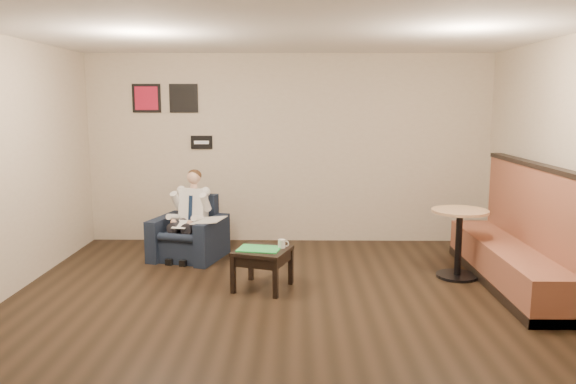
{
  "coord_description": "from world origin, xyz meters",
  "views": [
    {
      "loc": [
        0.11,
        -5.37,
        2.09
      ],
      "look_at": [
        0.02,
        1.2,
        1.04
      ],
      "focal_mm": 35.0,
      "sensor_mm": 36.0,
      "label": 1
    }
  ],
  "objects_px": {
    "side_table": "(263,269)",
    "coffee_mug": "(282,244)",
    "smartphone": "(272,246)",
    "green_folder": "(259,249)",
    "banquette": "(512,226)",
    "seated_man": "(185,219)",
    "armchair": "(188,228)",
    "cafe_table": "(458,244)"
  },
  "relations": [
    {
      "from": "green_folder",
      "to": "banquette",
      "type": "height_order",
      "value": "banquette"
    },
    {
      "from": "seated_man",
      "to": "smartphone",
      "type": "xyz_separation_m",
      "value": [
        1.2,
        -1.01,
        -0.1
      ]
    },
    {
      "from": "side_table",
      "to": "coffee_mug",
      "type": "relative_size",
      "value": 5.79
    },
    {
      "from": "side_table",
      "to": "green_folder",
      "type": "distance_m",
      "value": 0.24
    },
    {
      "from": "armchair",
      "to": "cafe_table",
      "type": "relative_size",
      "value": 1.03
    },
    {
      "from": "armchair",
      "to": "cafe_table",
      "type": "height_order",
      "value": "cafe_table"
    },
    {
      "from": "coffee_mug",
      "to": "cafe_table",
      "type": "xyz_separation_m",
      "value": [
        2.11,
        0.4,
        -0.09
      ]
    },
    {
      "from": "side_table",
      "to": "cafe_table",
      "type": "height_order",
      "value": "cafe_table"
    },
    {
      "from": "coffee_mug",
      "to": "smartphone",
      "type": "bearing_deg",
      "value": 144.32
    },
    {
      "from": "green_folder",
      "to": "banquette",
      "type": "bearing_deg",
      "value": 4.39
    },
    {
      "from": "smartphone",
      "to": "banquette",
      "type": "distance_m",
      "value": 2.76
    },
    {
      "from": "side_table",
      "to": "cafe_table",
      "type": "xyz_separation_m",
      "value": [
        2.33,
        0.45,
        0.18
      ]
    },
    {
      "from": "side_table",
      "to": "banquette",
      "type": "distance_m",
      "value": 2.9
    },
    {
      "from": "seated_man",
      "to": "coffee_mug",
      "type": "distance_m",
      "value": 1.71
    },
    {
      "from": "coffee_mug",
      "to": "smartphone",
      "type": "xyz_separation_m",
      "value": [
        -0.11,
        0.08,
        -0.04
      ]
    },
    {
      "from": "coffee_mug",
      "to": "smartphone",
      "type": "distance_m",
      "value": 0.15
    },
    {
      "from": "seated_man",
      "to": "side_table",
      "type": "bearing_deg",
      "value": -30.91
    },
    {
      "from": "smartphone",
      "to": "armchair",
      "type": "bearing_deg",
      "value": 165.03
    },
    {
      "from": "armchair",
      "to": "banquette",
      "type": "distance_m",
      "value": 4.07
    },
    {
      "from": "smartphone",
      "to": "cafe_table",
      "type": "relative_size",
      "value": 0.17
    },
    {
      "from": "armchair",
      "to": "coffee_mug",
      "type": "distance_m",
      "value": 1.76
    },
    {
      "from": "armchair",
      "to": "side_table",
      "type": "bearing_deg",
      "value": -34.13
    },
    {
      "from": "side_table",
      "to": "smartphone",
      "type": "distance_m",
      "value": 0.29
    },
    {
      "from": "side_table",
      "to": "armchair",
      "type": "bearing_deg",
      "value": 130.54
    },
    {
      "from": "banquette",
      "to": "cafe_table",
      "type": "relative_size",
      "value": 3.26
    },
    {
      "from": "cafe_table",
      "to": "armchair",
      "type": "bearing_deg",
      "value": 166.76
    },
    {
      "from": "green_folder",
      "to": "smartphone",
      "type": "bearing_deg",
      "value": 47.46
    },
    {
      "from": "seated_man",
      "to": "banquette",
      "type": "height_order",
      "value": "banquette"
    },
    {
      "from": "coffee_mug",
      "to": "side_table",
      "type": "bearing_deg",
      "value": -164.88
    },
    {
      "from": "seated_man",
      "to": "banquette",
      "type": "bearing_deg",
      "value": 1.99
    },
    {
      "from": "armchair",
      "to": "smartphone",
      "type": "relative_size",
      "value": 5.97
    },
    {
      "from": "seated_man",
      "to": "armchair",
      "type": "bearing_deg",
      "value": 90.0
    },
    {
      "from": "coffee_mug",
      "to": "banquette",
      "type": "bearing_deg",
      "value": 3.35
    },
    {
      "from": "seated_man",
      "to": "green_folder",
      "type": "relative_size",
      "value": 2.46
    },
    {
      "from": "armchair",
      "to": "side_table",
      "type": "distance_m",
      "value": 1.66
    },
    {
      "from": "armchair",
      "to": "side_table",
      "type": "height_order",
      "value": "armchair"
    },
    {
      "from": "armchair",
      "to": "smartphone",
      "type": "xyz_separation_m",
      "value": [
        1.17,
        -1.12,
        0.05
      ]
    },
    {
      "from": "green_folder",
      "to": "cafe_table",
      "type": "height_order",
      "value": "cafe_table"
    },
    {
      "from": "seated_man",
      "to": "cafe_table",
      "type": "distance_m",
      "value": 3.5
    },
    {
      "from": "side_table",
      "to": "coffee_mug",
      "type": "xyz_separation_m",
      "value": [
        0.21,
        0.06,
        0.28
      ]
    },
    {
      "from": "armchair",
      "to": "green_folder",
      "type": "relative_size",
      "value": 1.86
    },
    {
      "from": "coffee_mug",
      "to": "banquette",
      "type": "xyz_separation_m",
      "value": [
        2.64,
        0.15,
        0.18
      ]
    }
  ]
}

